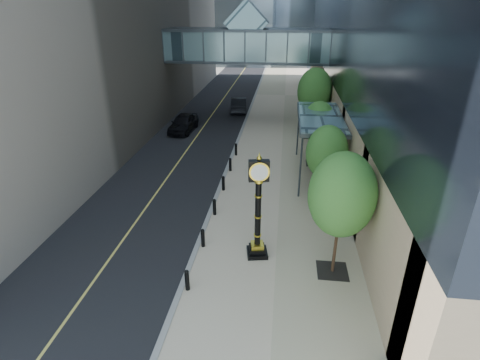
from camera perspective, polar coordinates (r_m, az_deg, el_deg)
name	(u,v)px	position (r m, az deg, el deg)	size (l,w,h in m)	color
ground	(248,313)	(15.84, 1.19, -19.62)	(320.00, 320.00, 0.00)	gray
road	(227,94)	(53.02, -2.03, 12.96)	(8.00, 180.00, 0.02)	black
sidewalk	(285,95)	(52.40, 6.87, 12.68)	(8.00, 180.00, 0.06)	#C1B095
curb	(256,95)	(52.56, 2.40, 12.88)	(0.25, 180.00, 0.07)	gray
skywalk	(247,43)	(39.57, 1.08, 20.12)	(17.00, 4.20, 5.80)	slate
entrance_canopy	(320,118)	(26.26, 12.13, 9.19)	(3.00, 8.00, 4.38)	#383F44
bollard_row	(219,195)	(23.14, -3.19, -2.30)	(0.20, 16.20, 0.90)	black
street_trees	(320,118)	(27.91, 12.07, 9.27)	(3.04, 28.59, 6.24)	black
street_clock	(258,215)	(17.48, 2.75, -5.30)	(1.13, 1.13, 5.18)	black
pedestrian	(329,167)	(27.08, 13.47, 1.96)	(0.55, 0.36, 1.52)	#BAB2AA
car_near	(183,123)	(36.90, -8.63, 8.61)	(1.95, 4.85, 1.65)	black
car_far	(239,104)	(43.68, -0.19, 11.44)	(1.71, 4.89, 1.61)	black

